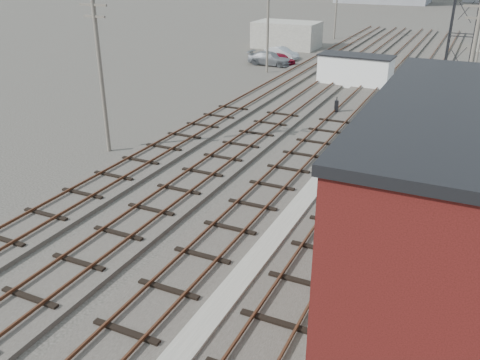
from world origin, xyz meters
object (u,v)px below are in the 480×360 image
Objects in this scene: signal_mast at (341,235)px; car_grey at (270,59)px; switch_stand at (336,107)px; site_trailer at (355,70)px; car_red at (280,59)px; car_silver at (282,53)px.

car_grey is (-17.32, 36.41, -1.56)m from signal_mast.
signal_mast reaches higher than switch_stand.
switch_stand is (-5.87, 21.30, -1.68)m from signal_mast.
site_trailer is at bearing 102.45° from signal_mast.
car_red is 0.75× the size of car_grey.
switch_stand is 0.19× the size of site_trailer.
car_red is 3.23m from car_silver.
signal_mast is 22.16m from switch_stand.
car_grey reaches higher than car_silver.
car_red is at bearing -145.00° from car_silver.
car_grey is (-11.46, 15.11, 0.12)m from switch_stand.
site_trailer is (-0.98, 9.72, 0.81)m from switch_stand.
car_grey reaches higher than car_red.
car_red is at bearing -49.40° from car_grey.
car_silver is 3.81m from car_grey.
signal_mast reaches higher than car_red.
signal_mast is 0.59× the size of site_trailer.
switch_stand is at bearing 105.40° from signal_mast.
car_grey is at bearing 153.76° from car_red.
switch_stand is 22.16m from car_silver.
car_silver is at bearing 102.38° from switch_stand.
car_red is at bearing 104.61° from switch_stand.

